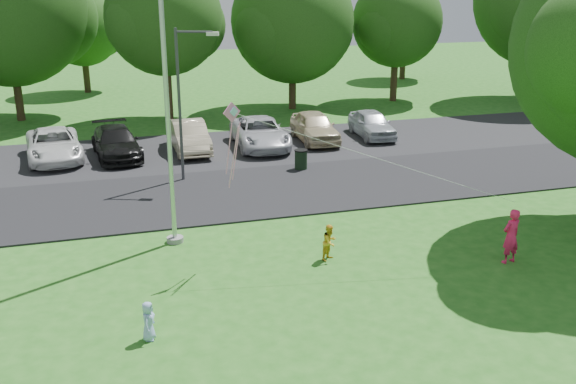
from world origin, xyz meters
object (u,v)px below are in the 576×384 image
object	(u,v)px
woman	(511,236)
child_yellow	(330,242)
kite	(243,132)
street_lamp	(185,92)
flagpole	(167,105)
child_blue	(148,321)
trash_can	(301,160)

from	to	relation	value
woman	child_yellow	distance (m)	5.00
child_yellow	kite	xyz separation A→B (m)	(-2.32, 0.47, 3.21)
street_lamp	child_yellow	bearing A→B (deg)	-52.29
flagpole	woman	world-z (taller)	flagpole
street_lamp	child_yellow	distance (m)	9.49
kite	flagpole	bearing A→B (deg)	106.10
flagpole	woman	size ratio (longest dim) A/B	6.35
child_yellow	child_blue	distance (m)	5.99
flagpole	street_lamp	bearing A→B (deg)	77.89
woman	child_blue	world-z (taller)	woman
woman	child_blue	bearing A→B (deg)	-4.55
woman	child_yellow	world-z (taller)	woman
child_yellow	flagpole	bearing A→B (deg)	111.87
street_lamp	kite	bearing A→B (deg)	-67.04
trash_can	kite	distance (m)	9.87
flagpole	kite	size ratio (longest dim) A/B	1.32
flagpole	trash_can	size ratio (longest dim) A/B	11.52
woman	child_blue	distance (m)	10.06
trash_can	child_yellow	world-z (taller)	child_yellow
flagpole	trash_can	world-z (taller)	flagpole
child_blue	woman	bearing A→B (deg)	-62.78
trash_can	street_lamp	bearing A→B (deg)	-178.01
child_blue	trash_can	bearing A→B (deg)	-11.70
trash_can	child_blue	bearing A→B (deg)	-121.73
flagpole	kite	bearing A→B (deg)	-49.80
trash_can	child_blue	xyz separation A→B (m)	(-7.19, -11.62, 0.01)
flagpole	street_lamp	distance (m)	6.26
child_yellow	child_blue	bearing A→B (deg)	172.35
street_lamp	trash_can	size ratio (longest dim) A/B	6.74
woman	child_yellow	size ratio (longest dim) A/B	1.52
child_yellow	kite	size ratio (longest dim) A/B	0.14
woman	kite	size ratio (longest dim) A/B	0.21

